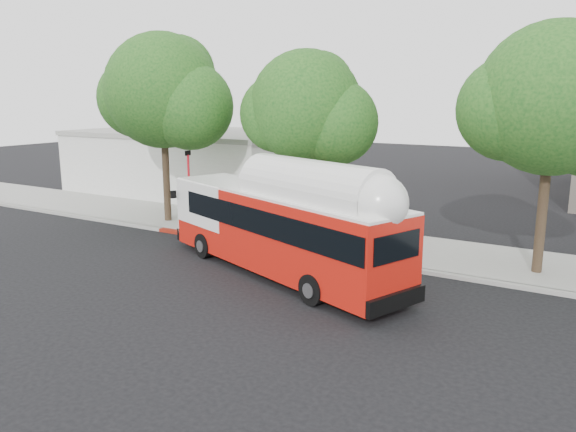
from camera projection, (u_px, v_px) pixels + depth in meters
name	position (u px, v px, depth m)	size (l,w,h in m)	color
ground	(250.00, 279.00, 20.60)	(120.00, 120.00, 0.00)	black
sidewalk	(329.00, 239.00, 26.05)	(60.00, 5.00, 0.15)	gray
curb_strip	(302.00, 252.00, 23.86)	(60.00, 0.30, 0.15)	gray
red_curb_segment	(244.00, 243.00, 25.36)	(10.00, 0.32, 0.16)	maroon
street_tree_left	(170.00, 95.00, 28.14)	(6.67, 5.80, 9.74)	#2D2116
street_tree_mid	(315.00, 111.00, 24.75)	(5.75, 5.00, 8.62)	#2D2116
street_tree_right	(566.00, 105.00, 19.51)	(6.21, 5.40, 9.18)	#2D2116
low_commercial_bldg	(197.00, 161.00, 38.90)	(16.20, 10.20, 4.25)	silver
transit_bus	(281.00, 231.00, 20.73)	(12.11, 6.33, 3.60)	red
signal_pole	(189.00, 190.00, 27.39)	(0.11, 0.38, 4.00)	red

